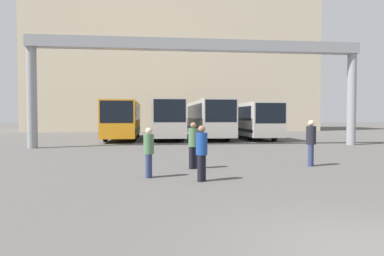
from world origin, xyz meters
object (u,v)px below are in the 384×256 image
(bus_slot_1, at_px, (166,117))
(pedestrian_near_right, at_px, (311,142))
(bus_slot_3, at_px, (251,119))
(bus_slot_2, at_px, (208,117))
(pedestrian_near_center, at_px, (202,152))
(pedestrian_mid_left, at_px, (193,144))
(pedestrian_far_center, at_px, (149,151))
(bus_slot_0, at_px, (123,118))

(bus_slot_1, height_order, pedestrian_near_right, bus_slot_1)
(bus_slot_1, distance_m, bus_slot_3, 7.50)
(bus_slot_2, height_order, pedestrian_near_center, bus_slot_2)
(bus_slot_2, xyz_separation_m, pedestrian_mid_left, (-3.43, -17.86, -0.96))
(bus_slot_2, height_order, pedestrian_far_center, bus_slot_2)
(bus_slot_0, relative_size, pedestrian_near_center, 6.35)
(bus_slot_1, xyz_separation_m, bus_slot_2, (3.72, 0.11, -0.00))
(bus_slot_3, bearing_deg, bus_slot_2, 164.34)
(pedestrian_mid_left, distance_m, pedestrian_near_right, 4.69)
(bus_slot_0, bearing_deg, bus_slot_3, -1.33)
(pedestrian_near_right, distance_m, pedestrian_far_center, 6.58)
(bus_slot_3, xyz_separation_m, pedestrian_near_center, (-7.19, -19.28, -0.86))
(pedestrian_mid_left, height_order, pedestrian_far_center, pedestrian_mid_left)
(bus_slot_1, xyz_separation_m, pedestrian_near_right, (4.98, -17.58, -0.93))
(bus_slot_0, height_order, pedestrian_near_right, bus_slot_0)
(bus_slot_0, height_order, bus_slot_3, bus_slot_0)
(bus_slot_3, xyz_separation_m, pedestrian_near_right, (-2.46, -16.65, -0.79))
(pedestrian_near_center, bearing_deg, bus_slot_1, 38.29)
(pedestrian_near_right, bearing_deg, pedestrian_near_center, -27.48)
(pedestrian_far_center, bearing_deg, bus_slot_0, -158.19)
(bus_slot_1, xyz_separation_m, pedestrian_far_center, (-1.34, -19.41, -1.04))
(bus_slot_0, bearing_deg, bus_slot_1, 10.27)
(pedestrian_near_center, relative_size, pedestrian_near_right, 0.93)
(bus_slot_3, relative_size, pedestrian_far_center, 6.38)
(bus_slot_2, bearing_deg, pedestrian_near_center, -99.68)
(pedestrian_near_right, bearing_deg, pedestrian_mid_left, -54.52)
(bus_slot_2, relative_size, pedestrian_mid_left, 7.05)
(bus_slot_0, xyz_separation_m, bus_slot_3, (11.16, -0.26, -0.07))
(bus_slot_3, distance_m, pedestrian_near_center, 20.59)
(pedestrian_near_center, xyz_separation_m, pedestrian_mid_left, (0.04, 2.46, 0.03))
(pedestrian_near_right, bearing_deg, bus_slot_3, -155.02)
(pedestrian_far_center, bearing_deg, pedestrian_near_center, 77.79)
(bus_slot_3, distance_m, pedestrian_far_center, 20.48)
(pedestrian_near_center, bearing_deg, pedestrian_far_center, 100.80)
(bus_slot_1, relative_size, bus_slot_3, 1.18)
(bus_slot_2, xyz_separation_m, pedestrian_near_center, (-3.47, -20.32, -0.99))
(bus_slot_1, height_order, bus_slot_3, bus_slot_1)
(bus_slot_1, relative_size, pedestrian_near_right, 6.66)
(pedestrian_near_right, relative_size, pedestrian_far_center, 1.13)
(bus_slot_0, bearing_deg, pedestrian_near_right, -62.76)
(bus_slot_0, distance_m, pedestrian_near_center, 19.96)
(bus_slot_2, bearing_deg, bus_slot_0, -173.99)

